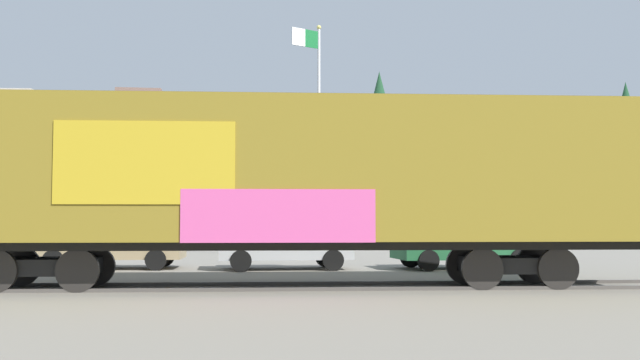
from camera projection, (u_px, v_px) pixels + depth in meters
ground_plane at (323, 288)px, 15.89m from camera, size 260.00×260.00×0.00m
track at (256, 286)px, 15.84m from camera, size 60.01×4.51×0.08m
freight_car at (283, 175)px, 16.01m from camera, size 16.78×3.75×4.42m
flagpole at (315, 114)px, 27.97m from camera, size 1.16×0.81×9.35m
hillside at (311, 184)px, 83.08m from camera, size 148.44×33.68×16.42m
parked_car_tan at (108, 241)px, 22.10m from camera, size 4.55×2.14×1.78m
parked_car_silver at (285, 242)px, 21.88m from camera, size 4.24×2.29×1.68m
parked_car_green at (461, 241)px, 22.09m from camera, size 4.49×2.52×1.74m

